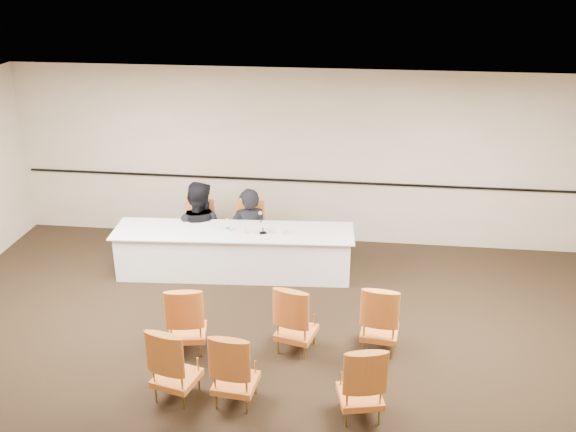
# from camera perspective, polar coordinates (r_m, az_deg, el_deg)

# --- Properties ---
(floor) EXTENTS (10.00, 10.00, 0.00)m
(floor) POSITION_cam_1_polar(r_m,az_deg,el_deg) (7.99, -1.70, -14.02)
(floor) COLOR black
(floor) RESTS_ON ground
(ceiling) EXTENTS (10.00, 10.00, 0.00)m
(ceiling) POSITION_cam_1_polar(r_m,az_deg,el_deg) (6.64, -2.00, 7.17)
(ceiling) COLOR white
(ceiling) RESTS_ON ground
(wall_back) EXTENTS (10.00, 0.04, 3.00)m
(wall_back) POSITION_cam_1_polar(r_m,az_deg,el_deg) (10.87, 1.37, 5.21)
(wall_back) COLOR #BBAF92
(wall_back) RESTS_ON ground
(wall_rail) EXTENTS (9.80, 0.04, 0.03)m
(wall_rail) POSITION_cam_1_polar(r_m,az_deg,el_deg) (10.96, 1.33, 3.16)
(wall_rail) COLOR black
(wall_rail) RESTS_ON wall_back
(panel_table) EXTENTS (3.76, 1.11, 0.74)m
(panel_table) POSITION_cam_1_polar(r_m,az_deg,el_deg) (10.09, -4.81, -3.23)
(panel_table) COLOR white
(panel_table) RESTS_ON ground
(panelist_main) EXTENTS (0.75, 0.62, 1.75)m
(panelist_main) POSITION_cam_1_polar(r_m,az_deg,el_deg) (10.57, -3.47, -2.00)
(panelist_main) COLOR black
(panelist_main) RESTS_ON ground
(panelist_main_chair) EXTENTS (0.53, 0.53, 0.95)m
(panelist_main_chair) POSITION_cam_1_polar(r_m,az_deg,el_deg) (10.52, -3.48, -1.43)
(panelist_main_chair) COLOR #C85B24
(panelist_main_chair) RESTS_ON ground
(panelist_second) EXTENTS (0.97, 0.80, 1.84)m
(panelist_second) POSITION_cam_1_polar(r_m,az_deg,el_deg) (10.67, -7.91, -1.64)
(panelist_second) COLOR black
(panelist_second) RESTS_ON ground
(panelist_second_chair) EXTENTS (0.53, 0.53, 0.95)m
(panelist_second_chair) POSITION_cam_1_polar(r_m,az_deg,el_deg) (10.64, -7.93, -1.32)
(panelist_second_chair) COLOR #C85B24
(panelist_second_chair) RESTS_ON ground
(papers) EXTENTS (0.35, 0.30, 0.00)m
(papers) POSITION_cam_1_polar(r_m,az_deg,el_deg) (9.86, -2.20, -1.40)
(papers) COLOR silver
(papers) RESTS_ON panel_table
(microphone) EXTENTS (0.18, 0.25, 0.31)m
(microphone) POSITION_cam_1_polar(r_m,az_deg,el_deg) (9.74, -2.25, -0.74)
(microphone) COLOR black
(microphone) RESTS_ON panel_table
(water_bottle) EXTENTS (0.07, 0.07, 0.21)m
(water_bottle) POSITION_cam_1_polar(r_m,az_deg,el_deg) (9.88, -5.40, -0.79)
(water_bottle) COLOR teal
(water_bottle) RESTS_ON panel_table
(drinking_glass) EXTENTS (0.08, 0.08, 0.10)m
(drinking_glass) POSITION_cam_1_polar(r_m,az_deg,el_deg) (9.80, -3.97, -1.30)
(drinking_glass) COLOR silver
(drinking_glass) RESTS_ON panel_table
(coffee_cup) EXTENTS (0.12, 0.12, 0.14)m
(coffee_cup) POSITION_cam_1_polar(r_m,az_deg,el_deg) (9.75, -0.76, -1.25)
(coffee_cup) COLOR white
(coffee_cup) RESTS_ON panel_table
(aud_chair_front_left) EXTENTS (0.58, 0.58, 0.95)m
(aud_chair_front_left) POSITION_cam_1_polar(r_m,az_deg,el_deg) (8.29, -8.99, -8.87)
(aud_chair_front_left) COLOR #C85B24
(aud_chair_front_left) RESTS_ON ground
(aud_chair_front_mid) EXTENTS (0.61, 0.61, 0.95)m
(aud_chair_front_mid) POSITION_cam_1_polar(r_m,az_deg,el_deg) (8.19, 0.76, -8.96)
(aud_chair_front_mid) COLOR #C85B24
(aud_chair_front_mid) RESTS_ON ground
(aud_chair_front_right) EXTENTS (0.55, 0.55, 0.95)m
(aud_chair_front_right) POSITION_cam_1_polar(r_m,az_deg,el_deg) (8.28, 8.22, -8.84)
(aud_chair_front_right) COLOR #C85B24
(aud_chair_front_right) RESTS_ON ground
(aud_chair_back_left) EXTENTS (0.61, 0.61, 0.95)m
(aud_chair_back_left) POSITION_cam_1_polar(r_m,az_deg,el_deg) (7.52, -9.97, -12.60)
(aud_chair_back_left) COLOR #C85B24
(aud_chair_back_left) RESTS_ON ground
(aud_chair_back_mid) EXTENTS (0.55, 0.55, 0.95)m
(aud_chair_back_mid) POSITION_cam_1_polar(r_m,az_deg,el_deg) (7.36, -4.71, -13.15)
(aud_chair_back_mid) COLOR #C85B24
(aud_chair_back_mid) RESTS_ON ground
(aud_chair_back_right) EXTENTS (0.60, 0.60, 0.95)m
(aud_chair_back_right) POSITION_cam_1_polar(r_m,az_deg,el_deg) (7.20, 6.48, -14.20)
(aud_chair_back_right) COLOR #C85B24
(aud_chair_back_right) RESTS_ON ground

